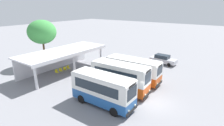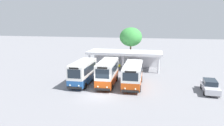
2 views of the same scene
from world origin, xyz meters
name	(u,v)px [view 1 (image 1 of 2)]	position (x,y,z in m)	size (l,w,h in m)	color
ground_plane	(154,102)	(0.00, 0.00, 0.00)	(180.00, 180.00, 0.00)	gray
city_bus_nearest_orange	(103,89)	(-3.51, 4.15, 1.84)	(2.32, 6.92, 3.34)	black
city_bus_second_in_row	(120,77)	(0.05, 4.40, 1.93)	(2.50, 7.16, 3.52)	black
city_bus_middle_cream	(133,69)	(3.61, 4.68, 1.77)	(2.63, 7.59, 3.19)	black
parked_car_flank	(163,59)	(13.58, 4.14, 0.83)	(2.04, 4.64, 1.62)	black
terminal_canopy	(61,55)	(0.86, 15.87, 2.63)	(13.87, 5.39, 3.40)	silver
waiting_chair_end_by_column	(57,72)	(-0.93, 14.99, 0.52)	(0.45, 0.45, 0.86)	slate
waiting_chair_second_from_end	(61,70)	(-0.18, 14.98, 0.52)	(0.45, 0.45, 0.86)	slate
waiting_chair_middle_seat	(65,69)	(0.57, 14.90, 0.52)	(0.45, 0.45, 0.86)	slate
waiting_chair_fourth_seat	(68,68)	(1.32, 14.99, 0.52)	(0.45, 0.45, 0.86)	slate
roadside_tree_behind_canopy	(42,32)	(1.26, 20.89, 5.67)	(4.71, 4.71, 7.69)	brown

